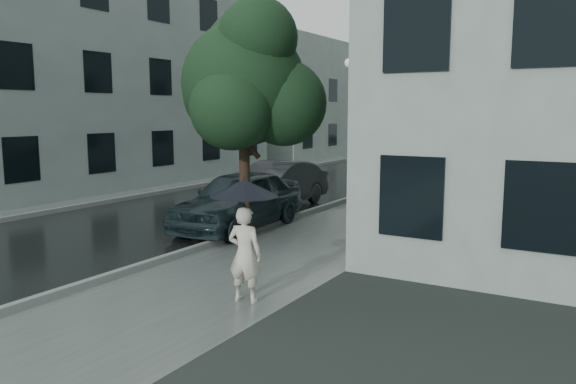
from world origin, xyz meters
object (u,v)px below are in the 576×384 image
Objects in this scene: car_near at (239,200)px; car_far at (275,184)px; lamp_post at (359,119)px; pedestrian at (245,254)px; street_tree at (246,82)px.

car_near is 1.02× the size of car_far.
lamp_post is 7.02m from car_near.
car_far is at bearing 103.23° from car_near.
pedestrian reaches higher than car_far.
street_tree is 1.15× the size of lamp_post.
car_far is (-4.50, 8.31, -0.06)m from pedestrian.
lamp_post is (-0.15, 7.36, -0.97)m from street_tree.
pedestrian is at bearing -59.78° from car_far.
lamp_post reaches higher than car_near.
lamp_post is (-2.91, 11.47, 2.08)m from pedestrian.
car_near is (-0.60, -6.67, -2.09)m from lamp_post.
street_tree reaches higher than lamp_post.
street_tree is 1.27× the size of car_far.
street_tree is (-2.76, 4.12, 3.05)m from pedestrian.
lamp_post reaches higher than car_far.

